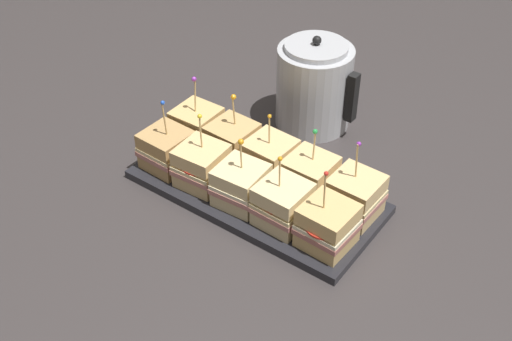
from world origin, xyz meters
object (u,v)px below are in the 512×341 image
at_px(serving_platter, 256,191).
at_px(sandwich_back_far_right, 355,196).
at_px(sandwich_front_right, 283,204).
at_px(sandwich_back_left, 232,143).
at_px(kettle_steel, 314,86).
at_px(sandwich_front_far_left, 167,149).
at_px(sandwich_back_right, 310,177).
at_px(sandwich_front_far_right, 327,226).
at_px(sandwich_front_center, 240,185).
at_px(sandwich_back_far_left, 197,127).
at_px(sandwich_back_center, 271,160).
at_px(sandwich_front_left, 202,166).

relative_size(serving_platter, sandwich_back_far_right, 3.03).
xyz_separation_m(sandwich_front_right, sandwich_back_left, (-0.19, 0.10, 0.00)).
height_order(sandwich_back_far_right, kettle_steel, kettle_steel).
height_order(sandwich_front_far_left, kettle_steel, kettle_steel).
bearing_deg(sandwich_back_right, serving_platter, -154.01).
relative_size(sandwich_front_far_right, sandwich_back_left, 1.06).
bearing_deg(sandwich_back_right, kettle_steel, 120.52).
xyz_separation_m(sandwich_front_center, sandwich_back_right, (0.10, 0.10, 0.00)).
xyz_separation_m(sandwich_front_right, sandwich_front_far_right, (0.10, -0.00, 0.00)).
bearing_deg(sandwich_back_far_left, sandwich_back_right, -0.25).
bearing_deg(sandwich_back_left, sandwich_front_right, -26.67).
bearing_deg(sandwich_back_left, serving_platter, -26.34).
bearing_deg(sandwich_back_center, sandwich_front_left, -135.74).
bearing_deg(sandwich_back_center, sandwich_back_left, 179.99).
relative_size(serving_platter, sandwich_back_far_left, 3.01).
relative_size(sandwich_front_far_left, sandwich_back_far_right, 0.97).
distance_m(sandwich_front_left, sandwich_front_far_right, 0.29).
bearing_deg(sandwich_back_far_left, sandwich_front_right, -18.57).
relative_size(sandwich_front_right, kettle_steel, 0.69).
bearing_deg(sandwich_front_right, kettle_steel, 113.07).
relative_size(sandwich_front_far_left, sandwich_back_left, 1.03).
xyz_separation_m(serving_platter, sandwich_back_far_left, (-0.19, 0.05, 0.05)).
relative_size(sandwich_front_left, sandwich_back_far_right, 0.98).
distance_m(sandwich_front_left, sandwich_back_far_left, 0.14).
bearing_deg(sandwich_back_far_left, sandwich_front_left, -45.84).
relative_size(sandwich_front_left, kettle_steel, 0.74).
bearing_deg(sandwich_back_center, sandwich_front_center, -92.16).
height_order(sandwich_front_center, sandwich_back_center, sandwich_back_center).
bearing_deg(sandwich_back_far_left, sandwich_back_left, -0.12).
distance_m(serving_platter, sandwich_front_far_right, 0.21).
height_order(sandwich_front_far_left, sandwich_front_right, sandwich_front_far_left).
relative_size(serving_platter, kettle_steel, 2.28).
relative_size(sandwich_front_right, sandwich_front_far_right, 0.91).
bearing_deg(sandwich_back_left, sandwich_back_right, -0.31).
height_order(sandwich_back_right, kettle_steel, kettle_steel).
distance_m(sandwich_front_far_left, sandwich_back_far_left, 0.10).
xyz_separation_m(sandwich_front_far_left, kettle_steel, (0.15, 0.34, 0.04)).
bearing_deg(sandwich_front_far_left, sandwich_back_right, 18.24).
bearing_deg(sandwich_back_far_right, sandwich_front_left, -161.42).
height_order(sandwich_back_left, sandwich_back_right, sandwich_back_left).
bearing_deg(sandwich_back_far_right, sandwich_back_far_left, -179.84).
height_order(serving_platter, sandwich_front_center, sandwich_front_center).
distance_m(sandwich_front_right, sandwich_back_left, 0.22).
bearing_deg(sandwich_back_far_right, sandwich_back_center, -179.61).
bearing_deg(sandwich_front_far_left, sandwich_back_left, 44.80).
relative_size(serving_platter, sandwich_back_right, 3.26).
distance_m(sandwich_front_far_left, sandwich_back_right, 0.30).
bearing_deg(sandwich_front_far_left, sandwich_back_center, 26.27).
bearing_deg(sandwich_back_right, sandwich_front_left, -153.58).
height_order(serving_platter, sandwich_back_center, sandwich_back_center).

